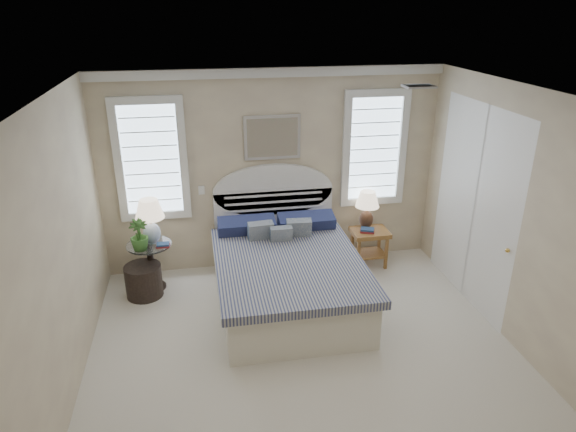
{
  "coord_description": "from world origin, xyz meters",
  "views": [
    {
      "loc": [
        -0.98,
        -3.98,
        3.44
      ],
      "look_at": [
        -0.06,
        1.0,
        1.32
      ],
      "focal_mm": 32.0,
      "sensor_mm": 36.0,
      "label": 1
    }
  ],
  "objects_px": {
    "side_table_left": "(151,261)",
    "lamp_right": "(367,205)",
    "lamp_left": "(150,216)",
    "nightstand_right": "(369,240)",
    "bed": "(286,272)",
    "floor_pot": "(144,281)"
  },
  "relations": [
    {
      "from": "nightstand_right",
      "to": "lamp_right",
      "type": "relative_size",
      "value": 0.99
    },
    {
      "from": "bed",
      "to": "lamp_left",
      "type": "relative_size",
      "value": 3.87
    },
    {
      "from": "nightstand_right",
      "to": "lamp_right",
      "type": "height_order",
      "value": "lamp_right"
    },
    {
      "from": "side_table_left",
      "to": "floor_pot",
      "type": "bearing_deg",
      "value": -118.79
    },
    {
      "from": "bed",
      "to": "nightstand_right",
      "type": "distance_m",
      "value": 1.47
    },
    {
      "from": "side_table_left",
      "to": "floor_pot",
      "type": "height_order",
      "value": "side_table_left"
    },
    {
      "from": "side_table_left",
      "to": "lamp_right",
      "type": "relative_size",
      "value": 1.18
    },
    {
      "from": "side_table_left",
      "to": "nightstand_right",
      "type": "height_order",
      "value": "side_table_left"
    },
    {
      "from": "side_table_left",
      "to": "bed",
      "type": "bearing_deg",
      "value": -19.74
    },
    {
      "from": "bed",
      "to": "side_table_left",
      "type": "relative_size",
      "value": 3.61
    },
    {
      "from": "side_table_left",
      "to": "lamp_left",
      "type": "bearing_deg",
      "value": 37.71
    },
    {
      "from": "floor_pot",
      "to": "lamp_left",
      "type": "xyz_separation_m",
      "value": [
        0.14,
        0.21,
        0.78
      ]
    },
    {
      "from": "nightstand_right",
      "to": "lamp_right",
      "type": "bearing_deg",
      "value": 98.51
    },
    {
      "from": "lamp_left",
      "to": "nightstand_right",
      "type": "bearing_deg",
      "value": 1.25
    },
    {
      "from": "bed",
      "to": "lamp_right",
      "type": "distance_m",
      "value": 1.59
    },
    {
      "from": "bed",
      "to": "nightstand_right",
      "type": "height_order",
      "value": "bed"
    },
    {
      "from": "side_table_left",
      "to": "lamp_right",
      "type": "bearing_deg",
      "value": 4.47
    },
    {
      "from": "bed",
      "to": "lamp_right",
      "type": "height_order",
      "value": "bed"
    },
    {
      "from": "nightstand_right",
      "to": "bed",
      "type": "bearing_deg",
      "value": -151.97
    },
    {
      "from": "side_table_left",
      "to": "lamp_right",
      "type": "distance_m",
      "value": 2.98
    },
    {
      "from": "nightstand_right",
      "to": "lamp_right",
      "type": "distance_m",
      "value": 0.49
    },
    {
      "from": "floor_pot",
      "to": "lamp_left",
      "type": "distance_m",
      "value": 0.82
    }
  ]
}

